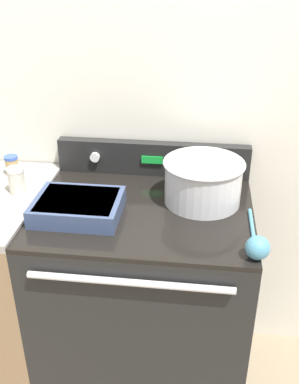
{
  "coord_description": "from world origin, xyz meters",
  "views": [
    {
      "loc": [
        0.2,
        -1.12,
        1.75
      ],
      "look_at": [
        0.02,
        0.34,
        0.97
      ],
      "focal_mm": 42.0,
      "sensor_mm": 36.0,
      "label": 1
    }
  ],
  "objects": [
    {
      "name": "kitchen_wall",
      "position": [
        0.0,
        0.68,
        1.25
      ],
      "size": [
        8.0,
        0.05,
        2.5
      ],
      "color": "silver",
      "rests_on": "ground_plane"
    },
    {
      "name": "control_panel",
      "position": [
        0.0,
        0.62,
        0.98
      ],
      "size": [
        0.81,
        0.07,
        0.14
      ],
      "color": "black",
      "rests_on": "stove_range"
    },
    {
      "name": "stove_range",
      "position": [
        0.0,
        0.32,
        0.45
      ],
      "size": [
        0.81,
        0.67,
        0.91
      ],
      "color": "black",
      "rests_on": "ground_plane"
    },
    {
      "name": "ladle",
      "position": [
        0.39,
        0.07,
        0.94
      ],
      "size": [
        0.08,
        0.33,
        0.08
      ],
      "color": "teal",
      "rests_on": "stove_range"
    },
    {
      "name": "mixing_bowl",
      "position": [
        0.22,
        0.4,
        1.0
      ],
      "size": [
        0.31,
        0.31,
        0.17
      ],
      "color": "silver",
      "rests_on": "stove_range"
    },
    {
      "name": "spice_jar_blue_cap",
      "position": [
        -0.59,
        0.51,
        0.96
      ],
      "size": [
        0.06,
        0.06,
        0.08
      ],
      "color": "tan",
      "rests_on": "side_counter"
    },
    {
      "name": "spice_jar_white_cap",
      "position": [
        -0.5,
        0.36,
        0.97
      ],
      "size": [
        0.07,
        0.07,
        0.1
      ],
      "color": "beige",
      "rests_on": "side_counter"
    },
    {
      "name": "casserole_dish",
      "position": [
        -0.23,
        0.24,
        0.94
      ],
      "size": [
        0.31,
        0.24,
        0.07
      ],
      "color": "#38476B",
      "rests_on": "stove_range"
    }
  ]
}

